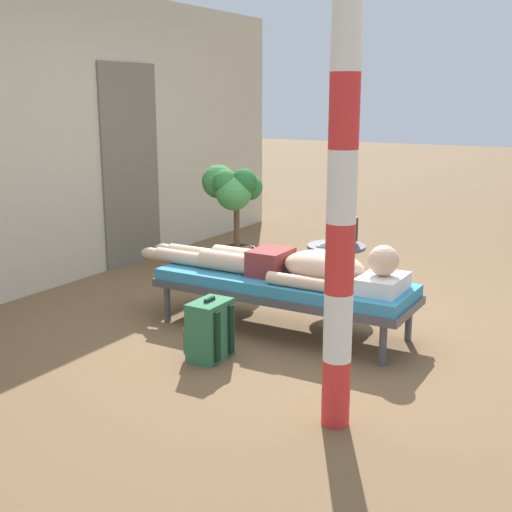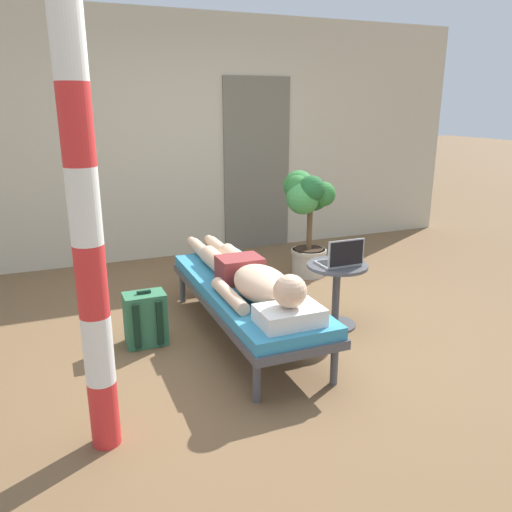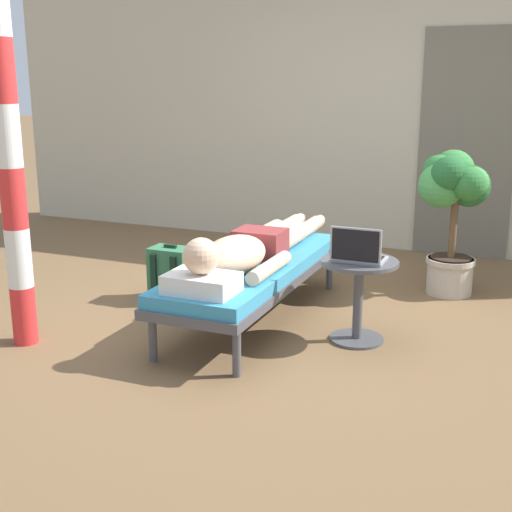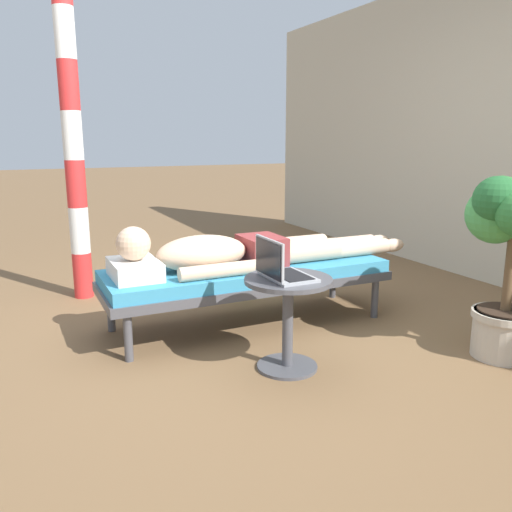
% 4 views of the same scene
% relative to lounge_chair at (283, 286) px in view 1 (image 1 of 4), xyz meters
% --- Properties ---
extents(ground_plane, '(40.00, 40.00, 0.00)m').
position_rel_lounge_chair_xyz_m(ground_plane, '(0.19, -0.12, -0.35)').
color(ground_plane, brown).
extents(house_wall_back, '(7.60, 0.20, 2.70)m').
position_rel_lounge_chair_xyz_m(house_wall_back, '(0.00, 2.46, 1.00)').
color(house_wall_back, beige).
rests_on(house_wall_back, ground).
extents(house_door_panel, '(0.84, 0.03, 2.04)m').
position_rel_lounge_chair_xyz_m(house_door_panel, '(1.07, 2.35, 0.67)').
color(house_door_panel, '#6D6759').
rests_on(house_door_panel, ground).
extents(lounge_chair, '(0.64, 1.96, 0.42)m').
position_rel_lounge_chair_xyz_m(lounge_chair, '(0.00, 0.00, 0.00)').
color(lounge_chair, '#4C4C51').
rests_on(lounge_chair, ground).
extents(person_reclining, '(0.53, 2.17, 0.32)m').
position_rel_lounge_chair_xyz_m(person_reclining, '(0.00, -0.08, 0.17)').
color(person_reclining, white).
rests_on(person_reclining, lounge_chair).
extents(side_table, '(0.48, 0.48, 0.52)m').
position_rel_lounge_chair_xyz_m(side_table, '(0.74, -0.10, 0.01)').
color(side_table, '#4C4C51').
rests_on(side_table, ground).
extents(laptop, '(0.31, 0.24, 0.23)m').
position_rel_lounge_chair_xyz_m(laptop, '(0.74, -0.15, 0.24)').
color(laptop, '#A5A8AD').
rests_on(laptop, side_table).
extents(backpack, '(0.30, 0.26, 0.42)m').
position_rel_lounge_chair_xyz_m(backpack, '(-0.73, 0.16, -0.15)').
color(backpack, '#33724C').
rests_on(backpack, ground).
extents(potted_plant, '(0.51, 0.57, 1.08)m').
position_rel_lounge_chair_xyz_m(potted_plant, '(1.13, 1.14, 0.39)').
color(potted_plant, '#BFB29E').
rests_on(potted_plant, ground).
extents(porch_post, '(0.15, 0.15, 2.56)m').
position_rel_lounge_chair_xyz_m(porch_post, '(-1.15, -0.93, 0.93)').
color(porch_post, red).
rests_on(porch_post, ground).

